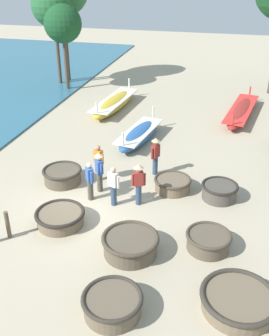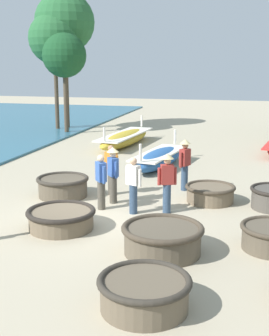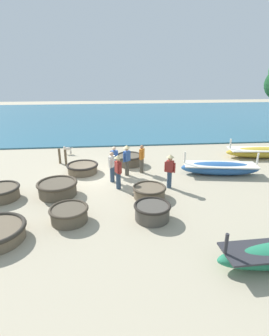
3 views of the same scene
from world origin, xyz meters
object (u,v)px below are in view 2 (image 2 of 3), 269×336
fisherman_crouching (101,181)px  tree_right_mid (64,56)px  coracle_tilted (61,218)px  fisherman_by_coracle (167,179)px  coracle_upturned (144,292)px  coracle_far_right (63,186)px  coracle_nearest (163,238)px  fisherman_standing_right (111,169)px  fisherman_hauling (185,161)px  fisherman_standing_left (133,184)px  coracle_weathered (210,193)px  tree_rightmost (65,23)px  fisherman_with_hat (113,171)px  long_boat_red_hull (159,158)px  tree_leftmost (54,39)px  long_boat_ochre_hull (125,138)px

fisherman_crouching → tree_right_mid: 14.93m
coracle_tilted → fisherman_by_coracle: bearing=39.0°
coracle_upturned → coracle_far_right: bearing=123.7°
coracle_tilted → coracle_nearest: coracle_nearest is taller
fisherman_standing_right → fisherman_hauling: bearing=26.2°
fisherman_standing_right → fisherman_standing_left: 1.99m
coracle_weathered → tree_rightmost: bearing=126.5°
fisherman_crouching → coracle_weathered: bearing=26.5°
fisherman_standing_right → coracle_far_right: bearing=-157.9°
fisherman_standing_left → fisherman_crouching: size_ratio=1.00×
fisherman_with_hat → fisherman_hauling: bearing=46.0°
coracle_upturned → coracle_nearest: bearing=93.6°
long_boat_red_hull → fisherman_hauling: size_ratio=2.57×
fisherman_by_coracle → fisherman_standing_right: bearing=145.7°
coracle_tilted → fisherman_standing_left: 2.23m
fisherman_standing_right → fisherman_standing_left: bearing=-55.5°
tree_right_mid → fisherman_standing_left: bearing=-60.8°
coracle_nearest → tree_rightmost: 20.82m
fisherman_hauling → fisherman_crouching: 3.23m
long_boat_red_hull → tree_leftmost: (-7.97, 8.50, 5.01)m
fisherman_with_hat → fisherman_standing_left: (0.82, -0.80, -0.12)m
fisherman_standing_right → fisherman_by_coracle: 2.43m
coracle_weathered → fisherman_crouching: 3.29m
fisherman_with_hat → tree_right_mid: (-6.54, 12.36, 3.42)m
fisherman_by_coracle → fisherman_standing_left: (-0.88, -0.27, -0.12)m
coracle_far_right → coracle_nearest: size_ratio=0.89×
fisherman_crouching → coracle_tilted: bearing=-105.4°
fisherman_hauling → fisherman_crouching: bearing=-127.7°
fisherman_standing_right → fisherman_crouching: same height
fisherman_standing_right → fisherman_crouching: 1.51m
tree_right_mid → fisherman_by_coracle: bearing=-57.4°
long_boat_ochre_hull → tree_right_mid: size_ratio=0.99×
coracle_nearest → long_boat_ochre_hull: bearing=108.9°
coracle_upturned → fisherman_by_coracle: fisherman_by_coracle is taller
long_boat_red_hull → fisherman_by_coracle: 5.73m
coracle_upturned → long_boat_red_hull: 10.87m
coracle_tilted → long_boat_red_hull: 7.50m
tree_right_mid → long_boat_red_hull: bearing=-46.7°
coracle_weathered → fisherman_crouching: bearing=-153.5°
coracle_weathered → fisherman_standing_left: size_ratio=0.95×
coracle_upturned → long_boat_red_hull: size_ratio=0.38×
fisherman_by_coracle → tree_right_mid: 15.67m
fisherman_by_coracle → fisherman_standing_left: bearing=-162.7°
coracle_nearest → fisherman_hauling: size_ratio=1.08×
coracle_tilted → tree_rightmost: size_ratio=0.21×
coracle_tilted → coracle_weathered: size_ratio=1.16×
coracle_weathered → tree_rightmost: tree_rightmost is taller
tree_right_mid → coracle_nearest: bearing=-61.1°
fisherman_standing_left → fisherman_by_coracle: bearing=17.3°
fisherman_with_hat → fisherman_hauling: size_ratio=1.00×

